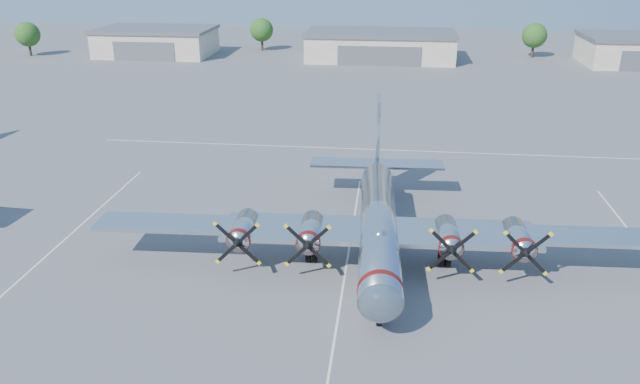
# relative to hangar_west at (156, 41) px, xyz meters

# --- Properties ---
(ground) EXTENTS (260.00, 260.00, 0.00)m
(ground) POSITION_rel_hangar_west_xyz_m (45.00, -81.96, -2.71)
(ground) COLOR #59595C
(ground) RESTS_ON ground
(parking_lines) EXTENTS (60.00, 50.08, 0.01)m
(parking_lines) POSITION_rel_hangar_west_xyz_m (45.00, -83.71, -2.71)
(parking_lines) COLOR silver
(parking_lines) RESTS_ON ground
(hangar_west) EXTENTS (22.60, 14.60, 5.40)m
(hangar_west) POSITION_rel_hangar_west_xyz_m (0.00, 0.00, 0.00)
(hangar_west) COLOR #B9AD93
(hangar_west) RESTS_ON ground
(hangar_center) EXTENTS (28.60, 14.60, 5.40)m
(hangar_center) POSITION_rel_hangar_west_xyz_m (45.00, -0.00, -0.00)
(hangar_center) COLOR #B9AD93
(hangar_center) RESTS_ON ground
(hangar_east) EXTENTS (20.60, 14.60, 5.40)m
(hangar_east) POSITION_rel_hangar_west_xyz_m (93.00, 0.00, 0.00)
(hangar_east) COLOR #B9AD93
(hangar_east) RESTS_ON ground
(tree_far_west) EXTENTS (4.80, 4.80, 6.64)m
(tree_far_west) POSITION_rel_hangar_west_xyz_m (-25.00, -3.96, 1.51)
(tree_far_west) COLOR #382619
(tree_far_west) RESTS_ON ground
(tree_west) EXTENTS (4.80, 4.80, 6.64)m
(tree_west) POSITION_rel_hangar_west_xyz_m (20.00, 8.04, 1.51)
(tree_west) COLOR #382619
(tree_west) RESTS_ON ground
(tree_east) EXTENTS (4.80, 4.80, 6.64)m
(tree_east) POSITION_rel_hangar_west_xyz_m (75.00, 6.04, 1.51)
(tree_east) COLOR #382619
(tree_east) RESTS_ON ground
(main_bomber_b29) EXTENTS (41.24, 29.12, 8.87)m
(main_bomber_b29) POSITION_rel_hangar_west_xyz_m (47.10, -81.61, -2.71)
(main_bomber_b29) COLOR silver
(main_bomber_b29) RESTS_ON ground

